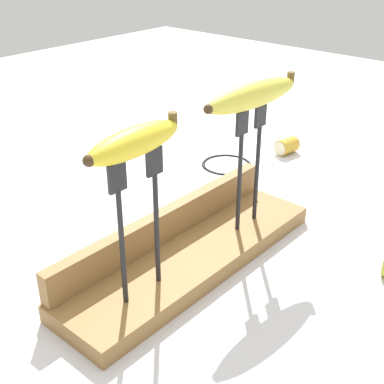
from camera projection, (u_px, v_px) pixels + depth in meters
The scene contains 9 objects.
ground_plane at pixel (192, 265), 0.82m from camera, with size 3.00×3.00×0.00m, color silver.
wooden_board at pixel (192, 257), 0.81m from camera, with size 0.47×0.13×0.03m, color olive.
board_backstop at pixel (166, 224), 0.82m from camera, with size 0.46×0.02×0.05m, color olive.
fork_stand_left at pixel (139, 215), 0.66m from camera, with size 0.09×0.01×0.20m.
fork_stand_right at pixel (249, 158), 0.82m from camera, with size 0.07×0.01×0.20m.
banana_raised_left at pixel (135, 142), 0.61m from camera, with size 0.15×0.05×0.04m.
banana_raised_right at pixel (253, 95), 0.77m from camera, with size 0.20×0.05×0.04m.
banana_chunk_far at pixel (287, 146), 1.20m from camera, with size 0.06×0.04×0.04m.
wire_coil at pixel (227, 164), 1.15m from camera, with size 0.11×0.11×0.01m, color black.
Camera 1 is at (-0.51, -0.44, 0.48)m, focal length 48.92 mm.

